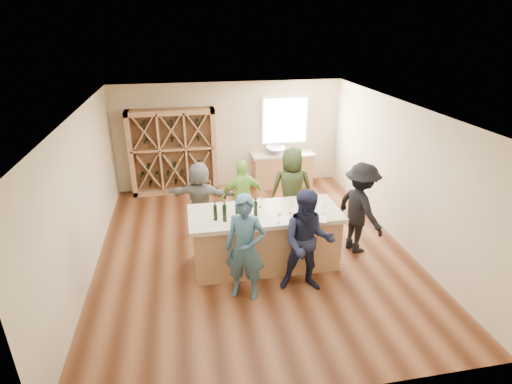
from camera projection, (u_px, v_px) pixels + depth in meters
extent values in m
cube|color=brown|center=(253.00, 251.00, 8.04)|extent=(6.00, 7.00, 0.10)
cube|color=white|center=(252.00, 107.00, 6.90)|extent=(6.00, 7.00, 0.10)
cube|color=beige|center=(229.00, 135.00, 10.67)|extent=(6.00, 0.10, 2.80)
cube|color=beige|center=(311.00, 308.00, 4.26)|extent=(6.00, 0.10, 2.80)
cube|color=beige|center=(81.00, 196.00, 6.96)|extent=(0.10, 7.00, 2.80)
cube|color=beige|center=(402.00, 174.00, 7.98)|extent=(0.10, 7.00, 2.80)
cube|color=white|center=(285.00, 120.00, 10.72)|extent=(1.30, 0.06, 1.30)
cube|color=white|center=(285.00, 121.00, 10.68)|extent=(1.18, 0.01, 1.18)
cube|color=#A97A51|center=(173.00, 152.00, 10.29)|extent=(2.20, 0.45, 2.20)
cube|color=#A97A51|center=(282.00, 170.00, 10.98)|extent=(1.60, 0.58, 0.86)
cube|color=#C0B59D|center=(283.00, 154.00, 10.80)|extent=(1.70, 0.62, 0.06)
imported|color=silver|center=(276.00, 150.00, 10.71)|extent=(0.54, 0.54, 0.19)
cylinder|color=silver|center=(274.00, 146.00, 10.85)|extent=(0.02, 0.02, 0.30)
cube|color=#A97A51|center=(265.00, 240.00, 7.35)|extent=(2.60, 1.00, 1.00)
cube|color=#C0B59D|center=(265.00, 214.00, 7.14)|extent=(2.72, 1.12, 0.08)
cylinder|color=black|center=(215.00, 213.00, 6.78)|extent=(0.09, 0.09, 0.27)
cylinder|color=black|center=(225.00, 213.00, 6.74)|extent=(0.09, 0.09, 0.30)
cylinder|color=black|center=(237.00, 208.00, 6.92)|extent=(0.08, 0.08, 0.29)
cylinder|color=black|center=(246.00, 210.00, 6.83)|extent=(0.09, 0.09, 0.31)
cylinder|color=black|center=(256.00, 209.00, 6.93)|extent=(0.07, 0.07, 0.27)
cone|color=white|center=(250.00, 220.00, 6.66)|extent=(0.07, 0.07, 0.17)
cone|color=white|center=(279.00, 218.00, 6.69)|extent=(0.07, 0.07, 0.18)
cone|color=white|center=(311.00, 214.00, 6.82)|extent=(0.08, 0.08, 0.20)
cone|color=white|center=(290.00, 209.00, 7.03)|extent=(0.08, 0.08, 0.16)
cone|color=white|center=(324.00, 209.00, 7.00)|extent=(0.09, 0.09, 0.19)
cube|color=white|center=(252.00, 224.00, 6.70)|extent=(0.27, 0.31, 0.00)
cube|color=white|center=(285.00, 220.00, 6.81)|extent=(0.25, 0.33, 0.00)
cube|color=white|center=(319.00, 218.00, 6.89)|extent=(0.32, 0.38, 0.00)
imported|color=#335972|center=(245.00, 248.00, 6.32)|extent=(0.79, 0.70, 1.81)
imported|color=#191E38|center=(308.00, 242.00, 6.50)|extent=(0.96, 0.66, 1.81)
imported|color=black|center=(360.00, 208.00, 7.65)|extent=(0.85, 1.28, 1.82)
imported|color=#8CC64C|center=(243.00, 197.00, 8.39)|extent=(0.97, 0.52, 1.61)
imported|color=#263319|center=(292.00, 189.00, 8.52)|extent=(0.98, 0.73, 1.83)
imported|color=slate|center=(200.00, 198.00, 8.37)|extent=(1.56, 0.91, 1.58)
cone|color=white|center=(260.00, 203.00, 7.26)|extent=(0.07, 0.07, 0.18)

